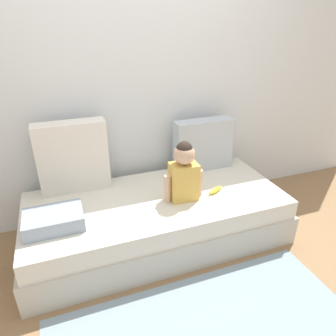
{
  "coord_description": "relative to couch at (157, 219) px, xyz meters",
  "views": [
    {
      "loc": [
        -0.66,
        -2.04,
        1.74
      ],
      "look_at": [
        0.1,
        0.0,
        0.66
      ],
      "focal_mm": 32.95,
      "sensor_mm": 36.0,
      "label": 1
    }
  ],
  "objects": [
    {
      "name": "banana",
      "position": [
        0.49,
        -0.09,
        0.23
      ],
      "size": [
        0.17,
        0.11,
        0.04
      ],
      "primitive_type": "ellipsoid",
      "rotation": [
        0.0,
        0.0,
        0.44
      ],
      "color": "yellow",
      "rests_on": "couch"
    },
    {
      "name": "throw_pillow_left",
      "position": [
        -0.59,
        0.37,
        0.51
      ],
      "size": [
        0.56,
        0.16,
        0.59
      ],
      "primitive_type": "cube",
      "color": "silver",
      "rests_on": "couch"
    },
    {
      "name": "couch",
      "position": [
        0.0,
        0.0,
        0.0
      ],
      "size": [
        2.14,
        0.94,
        0.41
      ],
      "color": "beige",
      "rests_on": "ground"
    },
    {
      "name": "back_wall",
      "position": [
        0.0,
        0.6,
        0.96
      ],
      "size": [
        5.34,
        0.1,
        2.32
      ],
      "primitive_type": "cube",
      "color": "silver",
      "rests_on": "ground"
    },
    {
      "name": "ground_plane",
      "position": [
        0.0,
        0.0,
        -0.2
      ],
      "size": [
        12.0,
        12.0,
        0.0
      ],
      "primitive_type": "plane",
      "color": "#93704C"
    },
    {
      "name": "throw_pillow_right",
      "position": [
        0.59,
        0.37,
        0.45
      ],
      "size": [
        0.56,
        0.16,
        0.48
      ],
      "primitive_type": "cube",
      "color": "#B2BCC6",
      "rests_on": "couch"
    },
    {
      "name": "toddler",
      "position": [
        0.2,
        -0.09,
        0.45
      ],
      "size": [
        0.33,
        0.17,
        0.49
      ],
      "color": "gold",
      "rests_on": "couch"
    },
    {
      "name": "folded_blanket",
      "position": [
        -0.79,
        -0.12,
        0.27
      ],
      "size": [
        0.4,
        0.28,
        0.11
      ],
      "primitive_type": "cube",
      "color": "#8E9EB2",
      "rests_on": "couch"
    }
  ]
}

